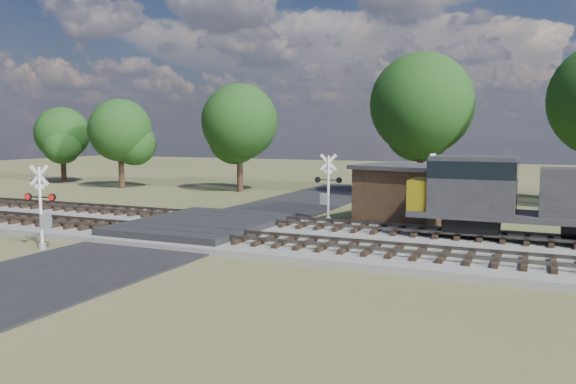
% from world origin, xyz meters
% --- Properties ---
extents(ground, '(160.00, 160.00, 0.00)m').
position_xyz_m(ground, '(0.00, 0.00, 0.00)').
color(ground, '#454E29').
rests_on(ground, ground).
extents(ballast_bed, '(140.00, 10.00, 0.30)m').
position_xyz_m(ballast_bed, '(10.00, 0.50, 0.15)').
color(ballast_bed, gray).
rests_on(ballast_bed, ground).
extents(road, '(7.00, 60.00, 0.08)m').
position_xyz_m(road, '(0.00, 0.00, 0.04)').
color(road, black).
rests_on(road, ground).
extents(crossing_panel, '(7.00, 9.00, 0.62)m').
position_xyz_m(crossing_panel, '(0.00, 0.50, 0.32)').
color(crossing_panel, '#262628').
rests_on(crossing_panel, ground).
extents(track_near, '(140.00, 2.60, 0.33)m').
position_xyz_m(track_near, '(3.12, -2.00, 0.41)').
color(track_near, black).
rests_on(track_near, ballast_bed).
extents(track_far, '(140.00, 2.60, 0.33)m').
position_xyz_m(track_far, '(3.12, 3.00, 0.41)').
color(track_far, black).
rests_on(track_far, ballast_bed).
extents(crossing_signal_near, '(1.54, 0.44, 3.87)m').
position_xyz_m(crossing_signal_near, '(-4.14, -6.34, 1.61)').
color(crossing_signal_near, silver).
rests_on(crossing_signal_near, ground).
extents(crossing_signal_far, '(1.64, 0.39, 4.08)m').
position_xyz_m(crossing_signal_far, '(4.95, 6.32, 1.70)').
color(crossing_signal_far, silver).
rests_on(crossing_signal_far, ground).
extents(equipment_shed, '(6.12, 6.12, 3.45)m').
position_xyz_m(equipment_shed, '(9.33, 7.80, 1.75)').
color(equipment_shed, '#412C1C').
rests_on(equipment_shed, ground).
extents(treeline, '(82.13, 11.11, 11.67)m').
position_xyz_m(treeline, '(11.22, 20.49, 6.71)').
color(treeline, black).
rests_on(treeline, ground).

